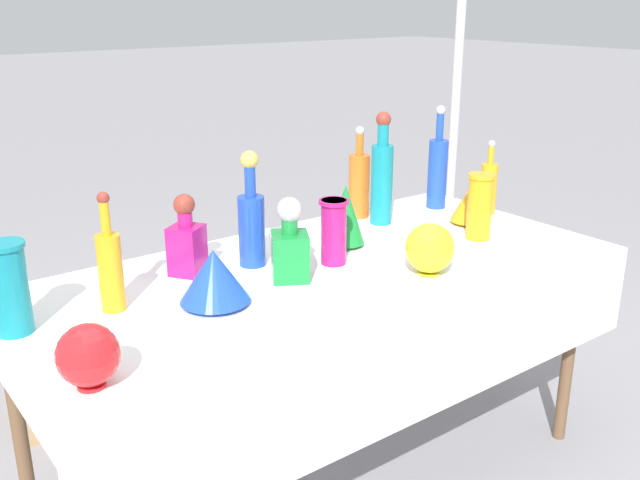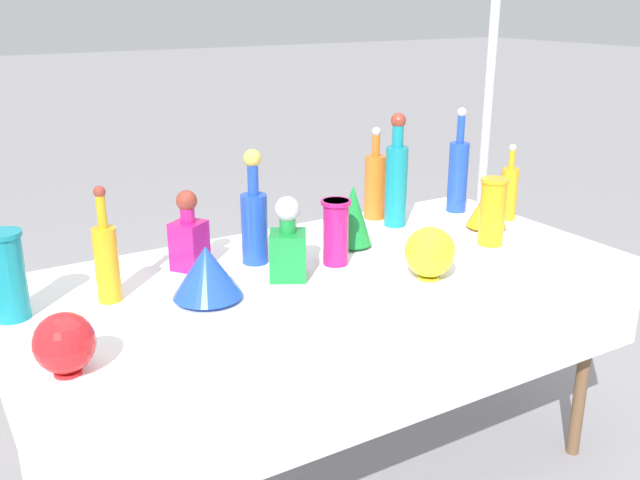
# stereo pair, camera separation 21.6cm
# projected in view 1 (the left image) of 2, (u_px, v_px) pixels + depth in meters

# --- Properties ---
(ground_plane) EXTENTS (40.00, 40.00, 0.00)m
(ground_plane) POSITION_uv_depth(u_px,v_px,m) (320.00, 476.00, 2.45)
(ground_plane) COLOR gray
(display_table) EXTENTS (1.91, 0.91, 0.76)m
(display_table) POSITION_uv_depth(u_px,v_px,m) (327.00, 292.00, 2.19)
(display_table) COLOR white
(display_table) RESTS_ON ground
(tall_bottle_0) EXTENTS (0.06, 0.06, 0.29)m
(tall_bottle_0) POSITION_uv_depth(u_px,v_px,m) (489.00, 187.00, 2.74)
(tall_bottle_0) COLOR orange
(tall_bottle_0) RESTS_ON display_table
(tall_bottle_1) EXTENTS (0.08, 0.08, 0.36)m
(tall_bottle_1) POSITION_uv_depth(u_px,v_px,m) (251.00, 222.00, 2.20)
(tall_bottle_1) COLOR blue
(tall_bottle_1) RESTS_ON display_table
(tall_bottle_2) EXTENTS (0.08, 0.08, 0.41)m
(tall_bottle_2) POSITION_uv_depth(u_px,v_px,m) (438.00, 170.00, 2.81)
(tall_bottle_2) COLOR blue
(tall_bottle_2) RESTS_ON display_table
(tall_bottle_3) EXTENTS (0.08, 0.08, 0.41)m
(tall_bottle_3) POSITION_uv_depth(u_px,v_px,m) (382.00, 177.00, 2.60)
(tall_bottle_3) COLOR teal
(tall_bottle_3) RESTS_ON display_table
(tall_bottle_4) EXTENTS (0.08, 0.08, 0.35)m
(tall_bottle_4) POSITION_uv_depth(u_px,v_px,m) (359.00, 183.00, 2.70)
(tall_bottle_4) COLOR orange
(tall_bottle_4) RESTS_ON display_table
(tall_bottle_5) EXTENTS (0.07, 0.07, 0.33)m
(tall_bottle_5) POSITION_uv_depth(u_px,v_px,m) (110.00, 267.00, 1.89)
(tall_bottle_5) COLOR orange
(tall_bottle_5) RESTS_ON display_table
(square_decanter_0) EXTENTS (0.15, 0.15, 0.25)m
(square_decanter_0) POSITION_uv_depth(u_px,v_px,m) (289.00, 245.00, 2.10)
(square_decanter_0) COLOR #198C38
(square_decanter_0) RESTS_ON display_table
(square_decanter_1) EXTENTS (0.13, 0.13, 0.25)m
(square_decanter_1) POSITION_uv_depth(u_px,v_px,m) (186.00, 241.00, 2.14)
(square_decanter_1) COLOR #C61972
(square_decanter_1) RESTS_ON display_table
(slender_vase_0) EXTENTS (0.09, 0.09, 0.21)m
(slender_vase_0) POSITION_uv_depth(u_px,v_px,m) (334.00, 230.00, 2.22)
(slender_vase_0) COLOR #C61972
(slender_vase_0) RESTS_ON display_table
(slender_vase_1) EXTENTS (0.10, 0.10, 0.24)m
(slender_vase_1) POSITION_uv_depth(u_px,v_px,m) (9.00, 286.00, 1.76)
(slender_vase_1) COLOR teal
(slender_vase_1) RESTS_ON display_table
(slender_vase_2) EXTENTS (0.09, 0.09, 0.23)m
(slender_vase_2) POSITION_uv_depth(u_px,v_px,m) (480.00, 205.00, 2.45)
(slender_vase_2) COLOR orange
(slender_vase_2) RESTS_ON display_table
(fluted_vase_0) EXTENTS (0.14, 0.14, 0.15)m
(fluted_vase_0) POSITION_uv_depth(u_px,v_px,m) (471.00, 203.00, 2.63)
(fluted_vase_0) COLOR orange
(fluted_vase_0) RESTS_ON display_table
(fluted_vase_1) EXTENTS (0.13, 0.13, 0.21)m
(fluted_vase_1) POSITION_uv_depth(u_px,v_px,m) (346.00, 214.00, 2.38)
(fluted_vase_1) COLOR #198C38
(fluted_vase_1) RESTS_ON display_table
(fluted_vase_2) EXTENTS (0.19, 0.19, 0.16)m
(fluted_vase_2) POSITION_uv_depth(u_px,v_px,m) (214.00, 276.00, 1.93)
(fluted_vase_2) COLOR blue
(fluted_vase_2) RESTS_ON display_table
(round_bowl_0) EXTENTS (0.14, 0.14, 0.15)m
(round_bowl_0) POSITION_uv_depth(u_px,v_px,m) (88.00, 355.00, 1.52)
(round_bowl_0) COLOR red
(round_bowl_0) RESTS_ON display_table
(round_bowl_1) EXTENTS (0.15, 0.15, 0.16)m
(round_bowl_1) POSITION_uv_depth(u_px,v_px,m) (430.00, 248.00, 2.14)
(round_bowl_1) COLOR yellow
(round_bowl_1) RESTS_ON display_table
(price_tag_left) EXTENTS (0.06, 0.03, 0.04)m
(price_tag_left) POSITION_uv_depth(u_px,v_px,m) (401.00, 304.00, 1.92)
(price_tag_left) COLOR white
(price_tag_left) RESTS_ON display_table
(price_tag_center) EXTENTS (0.05, 0.02, 0.04)m
(price_tag_center) POSITION_uv_depth(u_px,v_px,m) (517.00, 272.00, 2.14)
(price_tag_center) COLOR white
(price_tag_center) RESTS_ON display_table
(cardboard_box_behind_left) EXTENTS (0.64, 0.54, 0.44)m
(cardboard_box_behind_left) POSITION_uv_depth(u_px,v_px,m) (98.00, 364.00, 2.82)
(cardboard_box_behind_left) COLOR tan
(cardboard_box_behind_left) RESTS_ON ground
(canopy_pole) EXTENTS (0.18, 0.18, 2.54)m
(canopy_pole) POSITION_uv_depth(u_px,v_px,m) (455.00, 120.00, 3.36)
(canopy_pole) COLOR silver
(canopy_pole) RESTS_ON ground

